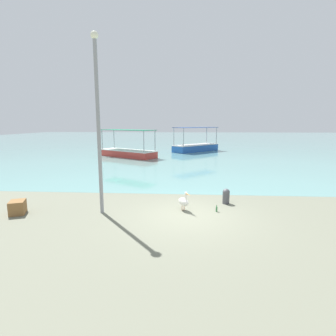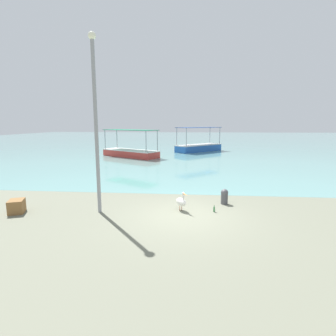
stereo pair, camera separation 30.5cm
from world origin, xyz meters
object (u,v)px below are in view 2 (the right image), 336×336
fishing_boat_near_right (199,147)px  fishing_boat_far_right (130,151)px  lamp_post (96,117)px  pelican (181,202)px  cargo_crate (17,206)px  glass_bottle (214,209)px  mooring_bollard (224,196)px

fishing_boat_near_right → fishing_boat_far_right: (-7.23, -5.89, -0.05)m
fishing_boat_near_right → lamp_post: lamp_post is taller
pelican → cargo_crate: pelican is taller
cargo_crate → glass_bottle: cargo_crate is taller
pelican → lamp_post: bearing=-172.2°
mooring_bollard → glass_bottle: (-0.52, -1.09, -0.24)m
fishing_boat_far_right → fishing_boat_near_right: bearing=39.2°
lamp_post → mooring_bollard: (4.97, 1.48, -3.31)m
fishing_boat_far_right → glass_bottle: bearing=-66.7°
fishing_boat_near_right → pelican: size_ratio=7.39×
mooring_bollard → pelican: bearing=-149.9°
pelican → lamp_post: size_ratio=0.12×
fishing_boat_far_right → mooring_bollard: (7.70, -15.60, -0.19)m
lamp_post → pelican: bearing=7.8°
fishing_boat_far_right → cargo_crate: (-0.43, -17.45, -0.28)m
cargo_crate → glass_bottle: bearing=5.7°
lamp_post → fishing_boat_far_right: bearing=99.1°
cargo_crate → mooring_bollard: bearing=12.8°
pelican → cargo_crate: (-6.32, -0.80, -0.12)m
fishing_boat_near_right → pelican: 22.59m
fishing_boat_near_right → lamp_post: bearing=-101.1°
lamp_post → cargo_crate: size_ratio=10.04×
fishing_boat_far_right → mooring_bollard: fishing_boat_far_right is taller
pelican → mooring_bollard: size_ratio=1.22×
fishing_boat_far_right → lamp_post: bearing=-80.9°
cargo_crate → glass_bottle: size_ratio=2.43×
fishing_boat_near_right → fishing_boat_far_right: fishing_boat_near_right is taller
pelican → mooring_bollard: pelican is taller
mooring_bollard → cargo_crate: bearing=-167.2°
pelican → glass_bottle: 1.32m
pelican → fishing_boat_near_right: bearing=86.6°
fishing_boat_far_right → cargo_crate: fishing_boat_far_right is taller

